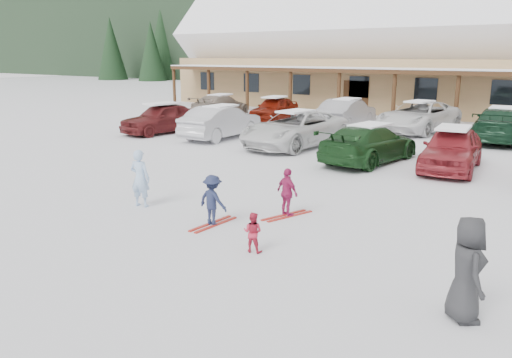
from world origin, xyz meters
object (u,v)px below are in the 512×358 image
Objects in this scene: parked_car_1 at (221,122)px; parked_car_11 at (501,125)px; parked_car_3 at (369,144)px; parked_car_8 at (274,109)px; child_navy at (213,200)px; day_lodge at (360,54)px; child_magenta at (287,193)px; parked_car_0 at (162,118)px; bystander_dark at (467,269)px; adult_skier at (140,178)px; parked_car_9 at (347,113)px; parked_car_4 at (452,149)px; toddler_red at (253,232)px; parked_car_10 at (419,117)px; parked_car_2 at (295,129)px; parked_car_7 at (220,106)px.

parked_car_11 is (11.04, 6.58, 0.01)m from parked_car_1.
parked_car_8 reaches higher than parked_car_3.
parked_car_1 is (-7.74, 9.87, 0.17)m from child_navy.
child_magenta is (9.80, -26.34, -3.34)m from day_lodge.
child_magenta is 14.62m from parked_car_0.
bystander_dark is at bearing 93.62° from parked_car_11.
day_lodge is at bearing -91.53° from adult_skier.
parked_car_9 is (3.34, 6.70, 0.01)m from parked_car_1.
adult_skier is 11.13m from parked_car_1.
parked_car_4 reaches higher than child_navy.
adult_skier is 16.62m from parked_car_9.
parked_car_1 is at bearing -83.66° from parked_car_8.
parked_car_8 is 12.60m from parked_car_11.
bystander_dark is (5.83, -1.16, 0.21)m from child_navy.
parked_car_11 is (14.53, 7.03, 0.03)m from parked_car_0.
toddler_red is 2.43m from child_magenta.
parked_car_9 reaches higher than child_navy.
parked_car_0 reaches higher than parked_car_3.
day_lodge is 24.06× the size of child_magenta.
parked_car_0 is at bearing 44.62° from parked_car_9.
parked_car_10 reaches higher than child_navy.
parked_car_2 is at bearing -104.56° from parked_car_10.
parked_car_9 is (-4.59, 7.84, 0.08)m from parked_car_3.
toddler_red is 0.19× the size of parked_car_0.
parked_car_10 reaches higher than adult_skier.
parked_car_10 is (3.68, 0.74, 0.00)m from parked_car_9.
adult_skier is 0.27× the size of parked_car_2.
child_navy is 20.94m from parked_car_7.
parked_car_1 is at bearing -86.87° from day_lodge.
child_magenta is 7.24m from parked_car_3.
parked_car_10 is at bearing -15.03° from bystander_dark.
toddler_red is at bearing -70.01° from day_lodge.
parked_car_0 is (-2.50, -18.46, -3.19)m from day_lodge.
parked_car_9 reaches higher than toddler_red.
parked_car_11 reaches higher than parked_car_8.
child_magenta is 0.26× the size of parked_car_9.
bystander_dark reaches higher than parked_car_7.
parked_car_1 is at bearing 121.44° from parked_car_7.
parked_car_2 is at bearing -97.20° from adult_skier.
parked_car_9 is (4.33, -11.31, -3.16)m from day_lodge.
child_magenta is at bearing -110.36° from parked_car_4.
parked_car_11 is at bearing 32.26° from parked_car_0.
parked_car_7 is at bearing 12.64° from bystander_dark.
parked_car_10 is at bearing -52.87° from day_lodge.
child_navy is at bearing -33.55° from parked_car_0.
parked_car_10 is at bearing -84.97° from child_navy.
adult_skier is 0.94× the size of bystander_dark.
parked_car_11 is at bearing -108.00° from toddler_red.
child_navy is 0.29× the size of parked_car_8.
adult_skier is 0.31× the size of parked_car_7.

